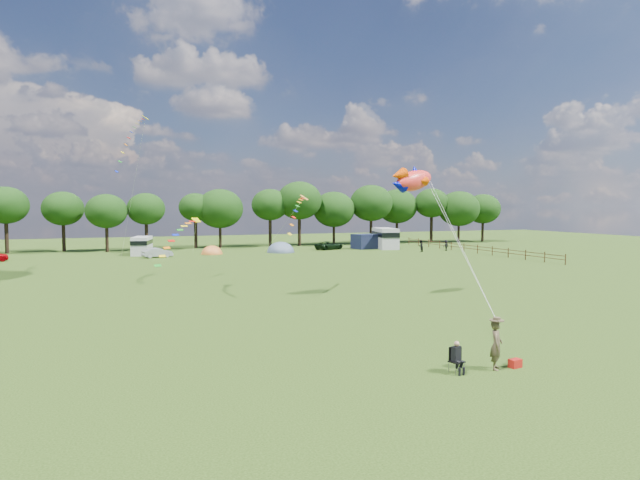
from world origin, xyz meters
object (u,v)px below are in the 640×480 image
object	(u,v)px
fish_kite	(411,180)
walker_a	(421,246)
campervan_b	(142,245)
kite_flyer	(496,345)
tent_greyblue	(281,252)
car_b	(157,253)
car_d	(329,245)
camp_chair	(456,354)
walker_b	(446,245)
tent_orange	(212,254)
campervan_d	(385,238)

from	to	relation	value
fish_kite	walker_a	bearing A→B (deg)	41.26
campervan_b	kite_flyer	distance (m)	57.37
tent_greyblue	walker_a	size ratio (longest dim) A/B	2.54
tent_greyblue	fish_kite	distance (m)	38.54
car_b	car_d	xyz separation A→B (m)	(24.36, 3.84, 0.00)
kite_flyer	camp_chair	distance (m)	1.72
car_d	walker_b	xyz separation A→B (m)	(14.81, -7.71, 0.16)
campervan_b	kite_flyer	bearing A→B (deg)	-157.26
campervan_b	kite_flyer	size ratio (longest dim) A/B	2.72
tent_orange	camp_chair	distance (m)	53.89
camp_chair	walker_a	distance (m)	54.27
car_d	campervan_d	xyz separation A→B (m)	(8.55, -1.17, 1.04)
campervan_b	tent_greyblue	distance (m)	18.21
car_d	fish_kite	size ratio (longest dim) A/B	1.07
campervan_d	walker_b	distance (m)	9.10
car_d	walker_a	world-z (taller)	walker_a
campervan_d	campervan_b	bearing A→B (deg)	99.26
tent_orange	tent_greyblue	xyz separation A→B (m)	(9.30, -0.46, -0.00)
tent_greyblue	kite_flyer	distance (m)	54.13
car_b	fish_kite	size ratio (longest dim) A/B	0.82
kite_flyer	walker_a	world-z (taller)	kite_flyer
campervan_b	car_b	bearing A→B (deg)	-148.30
tent_orange	kite_flyer	world-z (taller)	kite_flyer
campervan_d	tent_greyblue	bearing A→B (deg)	105.41
campervan_d	tent_orange	distance (m)	25.92
kite_flyer	fish_kite	bearing A→B (deg)	22.74
car_d	camp_chair	size ratio (longest dim) A/B	3.60
kite_flyer	walker_b	size ratio (longest dim) A/B	1.25
campervan_b	walker_a	distance (m)	37.31
car_d	camp_chair	world-z (taller)	camp_chair
car_b	walker_b	bearing A→B (deg)	-110.33
tent_greyblue	car_d	bearing A→B (deg)	14.45
tent_orange	walker_a	distance (m)	28.36
car_b	campervan_b	distance (m)	4.84
car_d	kite_flyer	xyz separation A→B (m)	(-15.27, -55.70, 0.35)
car_d	walker_b	size ratio (longest dim) A/B	2.90
car_d	campervan_d	distance (m)	8.70
car_b	campervan_d	xyz separation A→B (m)	(32.91, 2.67, 1.04)
car_b	camp_chair	bearing A→B (deg)	173.46
camp_chair	fish_kite	bearing A→B (deg)	49.56
tent_orange	walker_a	size ratio (longest dim) A/B	1.89
campervan_b	tent_orange	size ratio (longest dim) A/B	1.64
camp_chair	fish_kite	xyz separation A→B (m)	(7.22, 15.78, 7.37)
car_b	camp_chair	world-z (taller)	camp_chair
car_b	tent_orange	world-z (taller)	car_b
kite_flyer	walker_b	distance (m)	56.64
campervan_b	walker_b	size ratio (longest dim) A/B	3.39
walker_a	walker_b	distance (m)	4.70
campervan_b	camp_chair	size ratio (longest dim) A/B	4.21
tent_greyblue	walker_a	xyz separation A→B (m)	(18.20, -6.45, 0.81)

